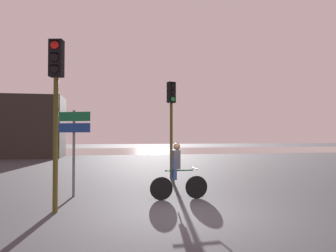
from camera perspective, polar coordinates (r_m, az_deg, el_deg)
The scene contains 6 objects.
ground_plane at distance 7.85m, azimuth 3.07°, elevation -15.22°, with size 120.00×120.00×0.00m, color #333338.
water_strip at distance 38.77m, azimuth -7.74°, elevation -4.30°, with size 80.00×16.00×0.01m, color gray.
traffic_light_near_left at distance 8.38m, azimuth -18.92°, elevation 5.71°, with size 0.36×0.38×4.16m.
traffic_light_center at distance 14.06m, azimuth 0.59°, elevation 2.64°, with size 0.39×0.41×4.13m.
direction_sign_post at distance 10.28m, azimuth -16.14°, elevation -1.84°, with size 1.03×0.44×2.60m.
cyclist at distance 9.51m, azimuth 1.57°, elevation -7.81°, with size 1.71×0.46×1.62m.
Camera 1 is at (-1.77, -7.42, 1.85)m, focal length 35.00 mm.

